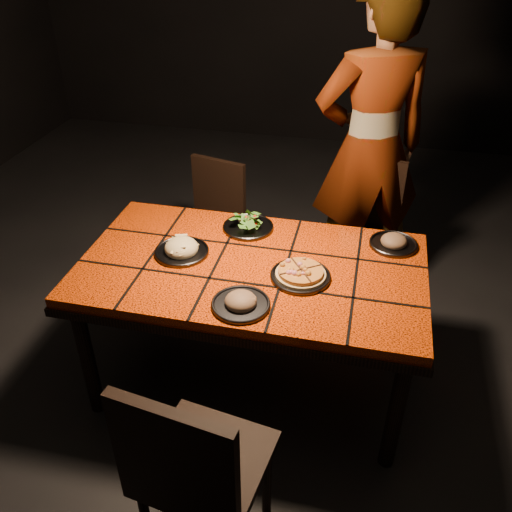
% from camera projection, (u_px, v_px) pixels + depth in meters
% --- Properties ---
extents(room_shell, '(6.04, 7.04, 3.08)m').
position_uv_depth(room_shell, '(251.00, 106.00, 2.10)').
color(room_shell, black).
rests_on(room_shell, ground).
extents(dining_table, '(1.62, 0.92, 0.75)m').
position_uv_depth(dining_table, '(252.00, 278.00, 2.56)').
color(dining_table, '#DA3D06').
rests_on(dining_table, ground).
extents(chair_near, '(0.49, 0.49, 0.95)m').
position_uv_depth(chair_near, '(194.00, 468.00, 1.86)').
color(chair_near, black).
rests_on(chair_near, ground).
extents(chair_far_left, '(0.45, 0.45, 0.82)m').
position_uv_depth(chair_far_left, '(213.00, 216.00, 3.46)').
color(chair_far_left, black).
rests_on(chair_far_left, ground).
extents(chair_far_right, '(0.47, 0.47, 0.90)m').
position_uv_depth(chair_far_right, '(362.00, 223.00, 3.29)').
color(chair_far_right, black).
rests_on(chair_far_right, ground).
extents(diner, '(0.82, 0.70, 1.90)m').
position_uv_depth(diner, '(370.00, 150.00, 3.14)').
color(diner, brown).
rests_on(diner, ground).
extents(plate_pizza, '(0.32, 0.32, 0.04)m').
position_uv_depth(plate_pizza, '(301.00, 275.00, 2.42)').
color(plate_pizza, '#35353A').
rests_on(plate_pizza, dining_table).
extents(plate_pasta, '(0.26, 0.26, 0.09)m').
position_uv_depth(plate_pasta, '(182.00, 249.00, 2.58)').
color(plate_pasta, '#35353A').
rests_on(plate_pasta, dining_table).
extents(plate_salad, '(0.26, 0.26, 0.07)m').
position_uv_depth(plate_salad, '(248.00, 224.00, 2.77)').
color(plate_salad, '#35353A').
rests_on(plate_salad, dining_table).
extents(plate_mushroom_a, '(0.25, 0.25, 0.08)m').
position_uv_depth(plate_mushroom_a, '(241.00, 302.00, 2.25)').
color(plate_mushroom_a, '#35353A').
rests_on(plate_mushroom_a, dining_table).
extents(plate_mushroom_b, '(0.23, 0.23, 0.08)m').
position_uv_depth(plate_mushroom_b, '(394.00, 242.00, 2.64)').
color(plate_mushroom_b, '#35353A').
rests_on(plate_mushroom_b, dining_table).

